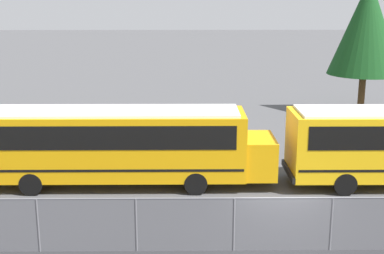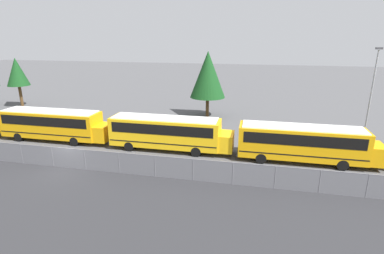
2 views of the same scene
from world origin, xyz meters
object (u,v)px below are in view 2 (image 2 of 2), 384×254
at_px(tree_0, 208,75).
at_px(tree_3, 17,72).
at_px(school_bus_3, 168,131).
at_px(light_pole, 371,94).
at_px(school_bus_2, 53,123).
at_px(school_bus_4, 304,141).

xyz_separation_m(tree_0, tree_3, (-29.25, -0.23, -0.36)).
xyz_separation_m(school_bus_3, light_pole, (19.07, 6.01, 3.28)).
height_order(school_bus_2, school_bus_4, same).
relative_size(school_bus_2, tree_3, 1.59).
bearing_deg(tree_0, tree_3, -179.55).
xyz_separation_m(school_bus_2, school_bus_3, (12.44, -0.13, 0.00)).
relative_size(school_bus_4, light_pole, 1.24).
relative_size(school_bus_3, light_pole, 1.24).
bearing_deg(tree_0, school_bus_3, -97.09).
bearing_deg(school_bus_3, tree_0, 82.91).
bearing_deg(tree_3, school_bus_2, -40.27).
height_order(school_bus_3, tree_0, tree_0).
distance_m(school_bus_3, tree_3, 30.70).
height_order(school_bus_4, tree_3, tree_3).
bearing_deg(tree_3, school_bus_4, -18.43).
height_order(school_bus_3, tree_3, tree_3).
bearing_deg(school_bus_3, light_pole, 17.50).
bearing_deg(light_pole, school_bus_2, -169.42).
bearing_deg(light_pole, tree_3, 171.51).
bearing_deg(school_bus_4, school_bus_2, 178.95).
distance_m(school_bus_4, light_pole, 9.83).
bearing_deg(school_bus_4, tree_3, 161.57).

